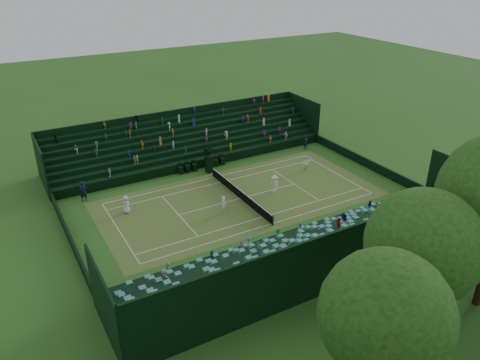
% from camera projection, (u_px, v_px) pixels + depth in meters
% --- Properties ---
extents(ground, '(160.00, 160.00, 0.00)m').
position_uv_depth(ground, '(240.00, 199.00, 45.18)').
color(ground, '#295A1C').
rests_on(ground, ground).
extents(court_surface, '(12.97, 26.77, 0.01)m').
position_uv_depth(court_surface, '(240.00, 199.00, 45.17)').
color(court_surface, '#306C24').
rests_on(court_surface, ground).
extents(perimeter_wall_north, '(17.17, 0.20, 1.00)m').
position_uv_depth(perimeter_wall_north, '(364.00, 162.00, 52.03)').
color(perimeter_wall_north, black).
rests_on(perimeter_wall_north, ground).
extents(perimeter_wall_south, '(17.17, 0.20, 1.00)m').
position_uv_depth(perimeter_wall_south, '(70.00, 239.00, 37.89)').
color(perimeter_wall_south, black).
rests_on(perimeter_wall_south, ground).
extents(perimeter_wall_east, '(0.20, 31.77, 1.00)m').
position_uv_depth(perimeter_wall_east, '(291.00, 235.00, 38.32)').
color(perimeter_wall_east, black).
rests_on(perimeter_wall_east, ground).
extents(perimeter_wall_west, '(0.20, 31.77, 1.00)m').
position_uv_depth(perimeter_wall_west, '(202.00, 163.00, 51.60)').
color(perimeter_wall_west, black).
rests_on(perimeter_wall_west, ground).
extents(north_grandstand, '(6.60, 32.00, 4.90)m').
position_uv_depth(north_grandstand, '(324.00, 250.00, 34.59)').
color(north_grandstand, black).
rests_on(north_grandstand, ground).
extents(south_grandstand, '(6.60, 32.00, 4.90)m').
position_uv_depth(south_grandstand, '(186.00, 142.00, 54.42)').
color(south_grandstand, black).
rests_on(south_grandstand, ground).
extents(tennis_net, '(11.67, 0.10, 1.06)m').
position_uv_depth(tennis_net, '(240.00, 194.00, 44.95)').
color(tennis_net, black).
rests_on(tennis_net, ground).
extents(umpire_chair, '(0.93, 0.93, 2.92)m').
position_uv_depth(umpire_chair, '(209.00, 161.00, 50.21)').
color(umpire_chair, black).
rests_on(umpire_chair, ground).
extents(courtside_chairs, '(0.54, 5.51, 1.17)m').
position_uv_depth(courtside_chairs, '(202.00, 165.00, 51.25)').
color(courtside_chairs, black).
rests_on(courtside_chairs, ground).
extents(player_near_west, '(0.93, 0.72, 1.69)m').
position_uv_depth(player_near_west, '(126.00, 204.00, 42.38)').
color(player_near_west, silver).
rests_on(player_near_west, ground).
extents(player_near_east, '(0.63, 0.42, 1.70)m').
position_uv_depth(player_near_east, '(224.00, 204.00, 42.37)').
color(player_near_east, white).
rests_on(player_near_east, ground).
extents(player_far_west, '(0.97, 0.85, 1.69)m').
position_uv_depth(player_far_west, '(306.00, 163.00, 50.74)').
color(player_far_west, white).
rests_on(player_far_west, ground).
extents(player_far_east, '(1.22, 0.78, 1.80)m').
position_uv_depth(player_far_east, '(274.00, 184.00, 46.06)').
color(player_far_east, white).
rests_on(player_far_east, ground).
extents(line_judge_north, '(0.51, 0.68, 1.69)m').
position_uv_depth(line_judge_north, '(306.00, 143.00, 56.35)').
color(line_judge_north, black).
rests_on(line_judge_north, ground).
extents(line_judge_south, '(0.49, 0.74, 2.00)m').
position_uv_depth(line_judge_south, '(83.00, 191.00, 44.37)').
color(line_judge_south, black).
rests_on(line_judge_south, ground).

